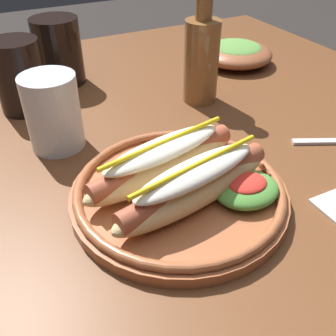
# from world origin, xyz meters

# --- Properties ---
(dining_table) EXTENTS (1.17, 1.01, 0.74)m
(dining_table) POSITION_xyz_m (0.00, 0.00, 0.64)
(dining_table) COLOR brown
(dining_table) RESTS_ON ground_plane
(hot_dog_plate) EXTENTS (0.27, 0.27, 0.08)m
(hot_dog_plate) POSITION_xyz_m (-0.01, -0.16, 0.77)
(hot_dog_plate) COLOR #9E5633
(hot_dog_plate) RESTS_ON dining_table
(soda_cup) EXTENTS (0.09, 0.09, 0.13)m
(soda_cup) POSITION_xyz_m (-0.05, 0.27, 0.80)
(soda_cup) COLOR black
(soda_cup) RESTS_ON dining_table
(water_cup) EXTENTS (0.08, 0.08, 0.11)m
(water_cup) POSITION_xyz_m (-0.12, 0.03, 0.80)
(water_cup) COLOR silver
(water_cup) RESTS_ON dining_table
(extra_cup) EXTENTS (0.08, 0.08, 0.12)m
(extra_cup) POSITION_xyz_m (-0.14, 0.18, 0.80)
(extra_cup) COLOR black
(extra_cup) RESTS_ON dining_table
(glass_bottle) EXTENTS (0.06, 0.06, 0.22)m
(glass_bottle) POSITION_xyz_m (0.16, 0.07, 0.82)
(glass_bottle) COLOR brown
(glass_bottle) RESTS_ON dining_table
(side_bowl) EXTENTS (0.16, 0.16, 0.05)m
(side_bowl) POSITION_xyz_m (0.32, 0.19, 0.76)
(side_bowl) COLOR brown
(side_bowl) RESTS_ON dining_table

